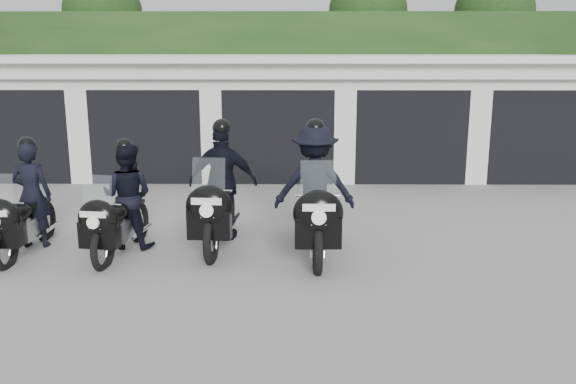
{
  "coord_description": "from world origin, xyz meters",
  "views": [
    {
      "loc": [
        0.36,
        -8.63,
        3.08
      ],
      "look_at": [
        0.28,
        0.08,
        1.05
      ],
      "focal_mm": 38.0,
      "sensor_mm": 36.0,
      "label": 1
    }
  ],
  "objects_px": {
    "police_bike_b": "(123,203)",
    "police_bike_a": "(24,207)",
    "police_bike_c": "(221,190)",
    "police_bike_d": "(315,194)"
  },
  "relations": [
    {
      "from": "police_bike_a",
      "to": "police_bike_c",
      "type": "bearing_deg",
      "value": 10.56
    },
    {
      "from": "police_bike_b",
      "to": "police_bike_a",
      "type": "bearing_deg",
      "value": -169.31
    },
    {
      "from": "police_bike_a",
      "to": "police_bike_c",
      "type": "distance_m",
      "value": 3.03
    },
    {
      "from": "police_bike_a",
      "to": "police_bike_d",
      "type": "bearing_deg",
      "value": 2.47
    },
    {
      "from": "police_bike_c",
      "to": "police_bike_d",
      "type": "xyz_separation_m",
      "value": [
        1.51,
        -0.38,
        0.03
      ]
    },
    {
      "from": "police_bike_a",
      "to": "police_bike_b",
      "type": "relative_size",
      "value": 1.01
    },
    {
      "from": "police_bike_a",
      "to": "police_bike_b",
      "type": "distance_m",
      "value": 1.51
    },
    {
      "from": "police_bike_c",
      "to": "police_bike_a",
      "type": "bearing_deg",
      "value": -166.91
    },
    {
      "from": "police_bike_a",
      "to": "police_bike_c",
      "type": "height_order",
      "value": "police_bike_c"
    },
    {
      "from": "police_bike_d",
      "to": "police_bike_b",
      "type": "bearing_deg",
      "value": -179.48
    }
  ]
}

